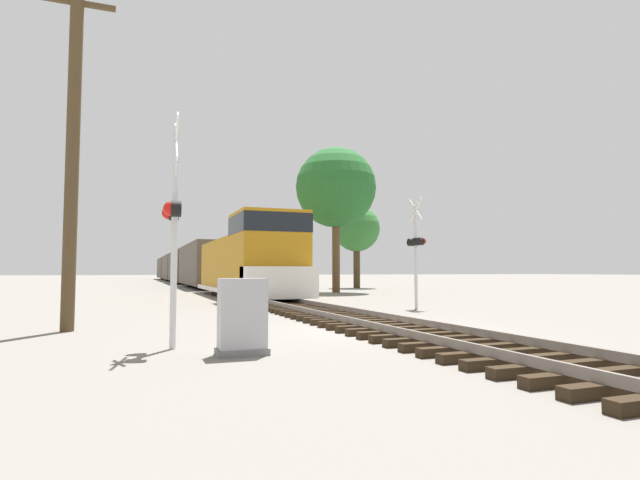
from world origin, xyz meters
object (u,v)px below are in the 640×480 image
Objects in this scene: relay_cabinet at (242,317)px; freight_train at (185,267)px; crossing_signal_near at (173,217)px; tree_far_right at (336,188)px; crossing_signal_far at (416,245)px; tree_mid_background at (357,229)px; utility_pole at (73,147)px.

freight_train is at bearing 85.66° from relay_cabinet.
freight_train reaches higher than relay_cabinet.
relay_cabinet is at bearing 45.86° from crossing_signal_near.
tree_far_right reaches higher than crossing_signal_near.
tree_far_right reaches higher than crossing_signal_far.
relay_cabinet is 26.73m from tree_far_right.
freight_train is 19.27× the size of crossing_signal_far.
crossing_signal_far is 0.43× the size of tree_far_right.
freight_train is 11.49× the size of tree_mid_background.
crossing_signal_far is at bearing -109.26° from tree_mid_background.
crossing_signal_near is 3.32× the size of relay_cabinet.
utility_pole reaches higher than crossing_signal_near.
tree_far_right is (12.47, 22.15, 4.79)m from crossing_signal_near.
tree_mid_background is at bearing 61.97° from relay_cabinet.
crossing_signal_far is (4.49, -44.62, 0.51)m from freight_train.
tree_mid_background is at bearing 52.87° from utility_pole.
relay_cabinet is at bearing -56.06° from utility_pole.
crossing_signal_far is at bearing 127.26° from crossing_signal_near.
crossing_signal_near is at bearing -120.52° from tree_mid_background.
utility_pole is at bearing -127.13° from tree_mid_background.
tree_far_right reaches higher than tree_mid_background.
crossing_signal_near is 11.90m from crossing_signal_far.
utility_pole is 23.67m from tree_far_right.
relay_cabinet is at bearing -118.03° from tree_mid_background.
tree_far_right is (2.86, 15.14, 4.78)m from crossing_signal_far.
utility_pole is at bearing -98.64° from freight_train.
tree_far_right is (14.63, 18.41, 2.75)m from utility_pole.
crossing_signal_near is at bearing -59.97° from utility_pole.
freight_train is at bearing 175.47° from crossing_signal_near.
tree_mid_background is (16.46, 30.93, 4.49)m from relay_cabinet.
tree_mid_background is at bearing 56.31° from tree_far_right.
relay_cabinet is (-4.01, -52.76, -1.32)m from freight_train.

